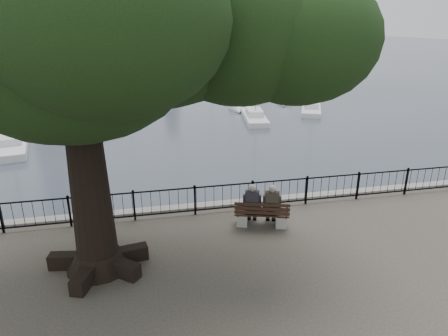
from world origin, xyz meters
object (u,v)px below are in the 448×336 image
object	(u,v)px
person_right	(272,206)
lion_monument	(169,57)
bench	(262,217)
tree	(112,19)
person_left	(252,205)

from	to	relation	value
person_right	lion_monument	bearing A→B (deg)	89.15
bench	tree	xyz separation A→B (m)	(-4.02, -1.14, 5.89)
bench	tree	size ratio (longest dim) A/B	0.16
person_right	tree	xyz separation A→B (m)	(-4.34, -1.15, 5.55)
bench	person_left	bearing A→B (deg)	145.32
bench	person_right	xyz separation A→B (m)	(0.32, 0.00, 0.35)
person_left	bench	bearing A→B (deg)	-34.68
person_right	lion_monument	distance (m)	48.69
tree	lion_monument	size ratio (longest dim) A/B	1.23
tree	lion_monument	world-z (taller)	tree
tree	bench	bearing A→B (deg)	15.86
person_left	lion_monument	world-z (taller)	lion_monument
person_right	tree	distance (m)	7.13
tree	lion_monument	xyz separation A→B (m)	(5.06, 49.82, -4.82)
lion_monument	tree	bearing A→B (deg)	-95.80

